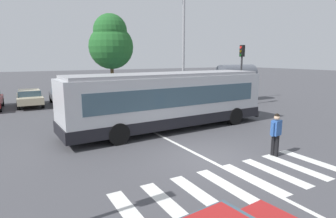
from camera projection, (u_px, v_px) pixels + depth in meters
ground_plane at (208, 158)px, 10.86m from camera, size 160.00×160.00×0.00m
city_transit_bus at (169, 100)px, 14.95m from camera, size 11.57×3.03×3.06m
pedestrian_crossing_street at (276, 132)px, 10.92m from camera, size 0.57×0.32×1.72m
parked_car_champagne at (29, 97)px, 22.20m from camera, size 1.96×4.54×1.35m
parked_car_charcoal at (63, 95)px, 23.28m from camera, size 1.96×4.54×1.35m
parked_car_white at (94, 92)px, 25.03m from camera, size 1.95×4.54×1.35m
parked_car_blue at (123, 90)px, 26.50m from camera, size 1.92×4.52×1.35m
parked_car_silver at (149, 89)px, 27.73m from camera, size 1.94×4.53×1.35m
traffic_light_far_corner at (241, 66)px, 22.00m from camera, size 0.33×0.32×4.82m
bus_stop_shelter at (236, 74)px, 24.55m from camera, size 3.70×1.54×3.25m
twin_arm_street_lamp at (184, 25)px, 21.34m from camera, size 5.10×0.32×10.47m
background_tree_right at (111, 42)px, 29.51m from camera, size 4.72×4.72×8.41m
crosswalk_painted_stripes at (241, 182)px, 8.71m from camera, size 7.81×2.67×0.01m
lane_center_line at (178, 145)px, 12.49m from camera, size 0.16×24.00×0.01m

